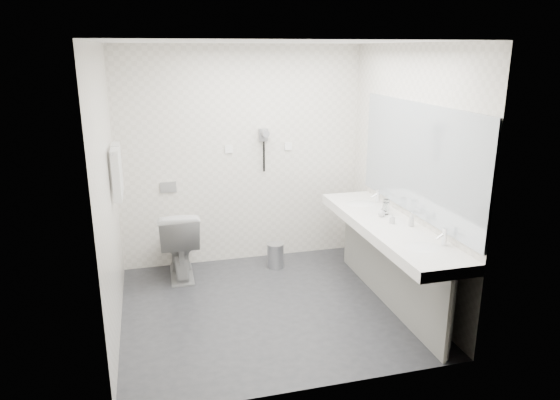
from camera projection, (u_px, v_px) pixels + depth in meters
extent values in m
plane|color=#2A2B2F|center=(269.00, 308.00, 5.05)|extent=(2.80, 2.80, 0.00)
plane|color=white|center=(267.00, 42.00, 4.34)|extent=(2.80, 2.80, 0.00)
plane|color=white|center=(242.00, 157.00, 5.90)|extent=(2.80, 0.00, 2.80)
plane|color=white|center=(313.00, 232.00, 3.49)|extent=(2.80, 0.00, 2.80)
plane|color=white|center=(108.00, 195.00, 4.35)|extent=(0.00, 2.60, 2.60)
plane|color=white|center=(407.00, 175.00, 5.04)|extent=(0.00, 2.60, 2.60)
cube|color=white|center=(388.00, 228.00, 4.91)|extent=(0.55, 2.20, 0.10)
cube|color=gray|center=(387.00, 268.00, 5.04)|extent=(0.03, 2.15, 0.75)
cylinder|color=silver|center=(450.00, 320.00, 4.08)|extent=(0.06, 0.06, 0.75)
cylinder|color=silver|center=(350.00, 233.00, 6.01)|extent=(0.06, 0.06, 0.75)
cube|color=#B2BCC6|center=(417.00, 160.00, 4.79)|extent=(0.02, 2.20, 1.05)
ellipsoid|color=white|center=(423.00, 249.00, 4.30)|extent=(0.40, 0.31, 0.05)
ellipsoid|color=white|center=(361.00, 205.00, 5.50)|extent=(0.40, 0.31, 0.05)
cylinder|color=silver|center=(445.00, 237.00, 4.32)|extent=(0.04, 0.04, 0.15)
cylinder|color=silver|center=(378.00, 196.00, 5.53)|extent=(0.04, 0.04, 0.15)
imported|color=silver|center=(392.00, 219.00, 4.86)|extent=(0.06, 0.06, 0.09)
imported|color=silver|center=(382.00, 212.00, 5.06)|extent=(0.10, 0.10, 0.09)
imported|color=silver|center=(412.00, 219.00, 4.78)|extent=(0.06, 0.06, 0.14)
cylinder|color=silver|center=(386.00, 208.00, 5.13)|extent=(0.09, 0.09, 0.12)
cylinder|color=silver|center=(386.00, 205.00, 5.25)|extent=(0.08, 0.08, 0.12)
imported|color=white|center=(179.00, 242.00, 5.67)|extent=(0.45, 0.78, 0.78)
cube|color=#B2B5BA|center=(168.00, 187.00, 5.76)|extent=(0.18, 0.02, 0.12)
cylinder|color=#B2B5BA|center=(275.00, 256.00, 5.96)|extent=(0.19, 0.19, 0.27)
cylinder|color=#B2B5BA|center=(275.00, 244.00, 5.92)|extent=(0.19, 0.19, 0.02)
cylinder|color=silver|center=(114.00, 149.00, 4.79)|extent=(0.02, 0.62, 0.02)
cube|color=silver|center=(116.00, 175.00, 4.72)|extent=(0.07, 0.24, 0.48)
cube|color=silver|center=(118.00, 168.00, 4.98)|extent=(0.07, 0.24, 0.48)
cube|color=gray|center=(263.00, 135.00, 5.86)|extent=(0.10, 0.04, 0.14)
cylinder|color=gray|center=(265.00, 133.00, 5.79)|extent=(0.08, 0.14, 0.08)
cylinder|color=black|center=(264.00, 157.00, 5.92)|extent=(0.02, 0.02, 0.35)
cube|color=white|center=(229.00, 149.00, 5.82)|extent=(0.09, 0.02, 0.09)
cube|color=white|center=(288.00, 146.00, 5.99)|extent=(0.09, 0.02, 0.09)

